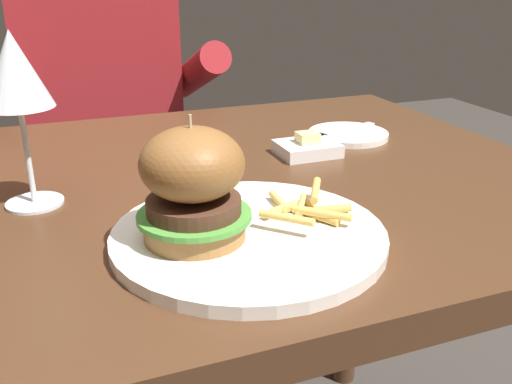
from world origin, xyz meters
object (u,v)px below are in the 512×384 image
object	(u,v)px
bread_plate	(348,135)
table_knife	(330,135)
burger_sandwich	(193,184)
wine_glass	(15,75)
diner_person	(106,160)
butter_dish	(307,148)
main_plate	(249,236)

from	to	relation	value
bread_plate	table_knife	distance (m)	0.05
burger_sandwich	wine_glass	xyz separation A→B (m)	(-0.15, 0.19, 0.09)
burger_sandwich	diner_person	xyz separation A→B (m)	(0.00, 0.87, -0.25)
table_knife	butter_dish	distance (m)	0.08
butter_dish	wine_glass	bearing A→B (deg)	-172.00
burger_sandwich	main_plate	bearing A→B (deg)	-4.21
table_knife	butter_dish	xyz separation A→B (m)	(-0.06, -0.04, -0.00)
burger_sandwich	butter_dish	size ratio (longest dim) A/B	1.42
butter_dish	diner_person	xyz separation A→B (m)	(-0.24, 0.63, -0.19)
wine_glass	butter_dish	bearing A→B (deg)	8.00
main_plate	wine_glass	distance (m)	0.33
table_knife	wine_glass	bearing A→B (deg)	-167.85
main_plate	burger_sandwich	xyz separation A→B (m)	(-0.06, 0.00, 0.07)
burger_sandwich	table_knife	distance (m)	0.43
main_plate	burger_sandwich	size ratio (longest dim) A/B	2.26
wine_glass	bread_plate	xyz separation A→B (m)	(0.51, 0.12, -0.16)
main_plate	table_knife	world-z (taller)	table_knife
main_plate	butter_dish	bearing A→B (deg)	52.61
butter_dish	burger_sandwich	bearing A→B (deg)	-135.38
table_knife	diner_person	distance (m)	0.69
butter_dish	diner_person	distance (m)	0.70
burger_sandwich	butter_dish	distance (m)	0.36
main_plate	bread_plate	size ratio (longest dim) A/B	2.15
bread_plate	diner_person	bearing A→B (deg)	122.06
wine_glass	diner_person	distance (m)	0.78
main_plate	diner_person	distance (m)	0.90
bread_plate	butter_dish	xyz separation A→B (m)	(-0.11, -0.06, 0.01)
main_plate	butter_dish	size ratio (longest dim) A/B	3.21
main_plate	wine_glass	world-z (taller)	wine_glass
main_plate	table_knife	distance (m)	0.39
main_plate	burger_sandwich	distance (m)	0.09
wine_glass	butter_dish	world-z (taller)	wine_glass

